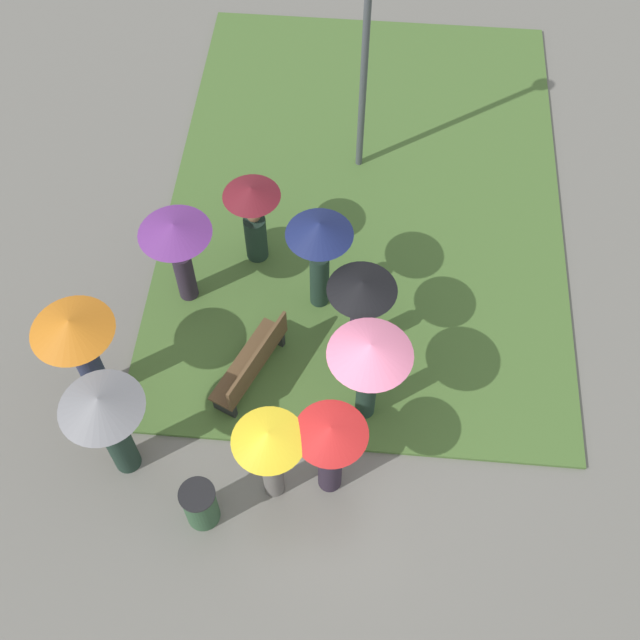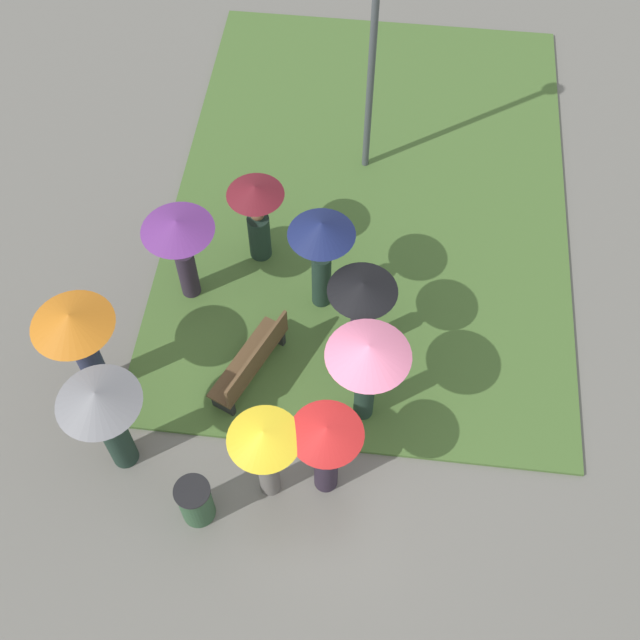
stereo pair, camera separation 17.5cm
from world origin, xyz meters
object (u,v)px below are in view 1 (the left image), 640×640
at_px(lamp_post, 365,45).
at_px(crowd_person_red, 331,446).
at_px(crowd_person_orange, 78,342).
at_px(crowd_person_yellow, 270,449).
at_px(park_bench, 253,364).
at_px(crowd_person_purple, 178,243).
at_px(trash_bin, 200,505).
at_px(crowd_person_maroon, 254,214).
at_px(crowd_person_black, 361,301).
at_px(crowd_person_grey, 107,418).
at_px(crowd_person_navy, 319,245).
at_px(crowd_person_pink, 369,361).

height_order(lamp_post, crowd_person_red, lamp_post).
bearing_deg(crowd_person_orange, crowd_person_yellow, 71.38).
xyz_separation_m(park_bench, crowd_person_red, (1.58, 1.30, 0.75)).
bearing_deg(crowd_person_purple, crowd_person_yellow, -107.98).
relative_size(crowd_person_red, crowd_person_orange, 0.90).
bearing_deg(trash_bin, crowd_person_orange, -133.84).
distance_m(crowd_person_red, crowd_person_purple, 3.99).
bearing_deg(park_bench, crowd_person_purple, -115.23).
bearing_deg(crowd_person_maroon, trash_bin, 150.97).
relative_size(park_bench, crowd_person_yellow, 0.90).
xyz_separation_m(park_bench, crowd_person_black, (-0.71, 1.56, 0.83)).
bearing_deg(lamp_post, crowd_person_red, -0.39).
bearing_deg(park_bench, crowd_person_grey, -23.39).
height_order(crowd_person_orange, crowd_person_yellow, crowd_person_orange).
relative_size(park_bench, crowd_person_purple, 0.90).
bearing_deg(trash_bin, crowd_person_red, 110.91).
bearing_deg(crowd_person_red, trash_bin, 51.97).
height_order(crowd_person_red, crowd_person_yellow, crowd_person_yellow).
bearing_deg(crowd_person_maroon, crowd_person_black, -159.46).
xyz_separation_m(trash_bin, crowd_person_red, (-0.66, 1.72, 0.80)).
relative_size(lamp_post, crowd_person_purple, 2.25).
bearing_deg(crowd_person_grey, crowd_person_black, 8.95).
distance_m(park_bench, crowd_person_black, 1.91).
height_order(crowd_person_black, crowd_person_grey, crowd_person_grey).
bearing_deg(crowd_person_grey, crowd_person_navy, 24.47).
bearing_deg(crowd_person_yellow, park_bench, 151.39).
distance_m(trash_bin, crowd_person_navy, 4.13).
bearing_deg(crowd_person_purple, trash_bin, -124.18).
bearing_deg(crowd_person_navy, crowd_person_purple, 66.36).
bearing_deg(crowd_person_black, crowd_person_pink, -152.23).
relative_size(lamp_post, crowd_person_pink, 2.11).
height_order(crowd_person_red, crowd_person_black, crowd_person_red).
height_order(crowd_person_pink, crowd_person_maroon, crowd_person_pink).
xyz_separation_m(park_bench, crowd_person_pink, (0.42, 1.73, 1.07)).
bearing_deg(crowd_person_grey, lamp_post, 38.29).
relative_size(crowd_person_maroon, crowd_person_grey, 0.87).
bearing_deg(crowd_person_yellow, crowd_person_grey, -140.78).
distance_m(park_bench, crowd_person_navy, 2.04).
bearing_deg(trash_bin, lamp_post, 165.70).
bearing_deg(crowd_person_grey, trash_bin, -55.84).
relative_size(crowd_person_pink, crowd_person_navy, 0.97).
bearing_deg(crowd_person_black, crowd_person_purple, 94.46).
bearing_deg(lamp_post, crowd_person_navy, -8.33).
bearing_deg(crowd_person_navy, lamp_post, -33.58).
relative_size(park_bench, crowd_person_pink, 0.85).
relative_size(crowd_person_pink, crowd_person_orange, 0.99).
relative_size(trash_bin, crowd_person_navy, 0.41).
height_order(lamp_post, crowd_person_yellow, lamp_post).
relative_size(crowd_person_red, crowd_person_yellow, 0.98).
bearing_deg(crowd_person_orange, trash_bin, 52.61).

